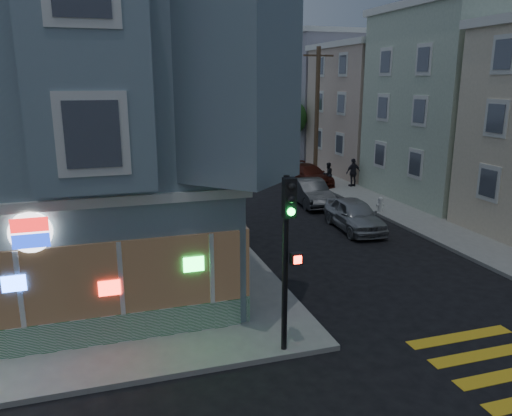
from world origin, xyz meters
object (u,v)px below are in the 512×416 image
parked_car_b (311,192)px  fire_hydrant (380,204)px  pedestrian_a (328,174)px  traffic_signal (288,236)px  street_tree_far (259,112)px  parked_car_a (354,215)px  parked_car_d (271,159)px  street_tree_near (289,118)px  utility_pole (317,111)px  pedestrian_b (353,172)px  parked_car_c (309,175)px

parked_car_b → fire_hydrant: (2.70, -3.02, -0.16)m
fire_hydrant → pedestrian_a: bearing=88.2°
pedestrian_a → traffic_signal: size_ratio=0.33×
street_tree_far → pedestrian_a: (-0.68, -17.13, -3.02)m
pedestrian_a → parked_car_a: 9.58m
parked_car_d → fire_hydrant: size_ratio=5.55×
street_tree_far → pedestrian_a: bearing=-92.3°
traffic_signal → parked_car_d: bearing=72.7°
pedestrian_a → traffic_signal: traffic_signal is taller
street_tree_near → street_tree_far: size_ratio=1.00×
utility_pole → street_tree_near: utility_pole is taller
parked_car_b → street_tree_near: bearing=78.8°
parked_car_b → traffic_signal: 16.56m
street_tree_near → parked_car_b: size_ratio=1.20×
parked_car_d → street_tree_far: bearing=77.5°
utility_pole → fire_hydrant: size_ratio=11.43×
pedestrian_a → traffic_signal: bearing=51.6°
parked_car_a → fire_hydrant: 3.47m
parked_car_b → traffic_signal: traffic_signal is taller
traffic_signal → parked_car_a: bearing=54.5°
street_tree_near → parked_car_a: 18.88m
pedestrian_a → parked_car_b: pedestrian_a is taller
traffic_signal → fire_hydrant: traffic_signal is taller
pedestrian_b → traffic_signal: (-11.46, -17.98, 2.18)m
pedestrian_b → parked_car_d: size_ratio=0.42×
parked_car_b → fire_hydrant: bearing=-44.0°
street_tree_far → utility_pole: bearing=-90.8°
parked_car_b → traffic_signal: bearing=-111.3°
street_tree_near → parked_car_b: bearing=-105.4°
pedestrian_b → parked_car_a: pedestrian_b is taller
street_tree_far → traffic_signal: street_tree_far is taller
pedestrian_b → street_tree_near: bearing=-94.3°
utility_pole → parked_car_d: 7.37m
parked_car_a → parked_car_c: parked_car_a is taller
street_tree_near → parked_car_c: street_tree_near is taller
parked_car_c → parked_car_d: parked_car_c is taller
fire_hydrant → street_tree_near: bearing=86.8°
utility_pole → pedestrian_b: (1.00, -3.84, -3.73)m
street_tree_far → parked_car_b: (-3.60, -21.05, -3.21)m
street_tree_near → pedestrian_b: size_ratio=2.88×
utility_pole → pedestrian_a: 5.01m
pedestrian_b → parked_car_c: pedestrian_b is taller
pedestrian_b → street_tree_far: bearing=-96.4°
traffic_signal → fire_hydrant: bearing=51.2°
parked_car_a → pedestrian_a: bearing=76.5°
parked_car_c → fire_hydrant: (0.60, -8.22, -0.12)m
street_tree_near → parked_car_a: street_tree_near is taller
pedestrian_b → parked_car_b: 5.46m
street_tree_far → parked_car_b: size_ratio=1.20×
fire_hydrant → street_tree_far: bearing=87.9°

